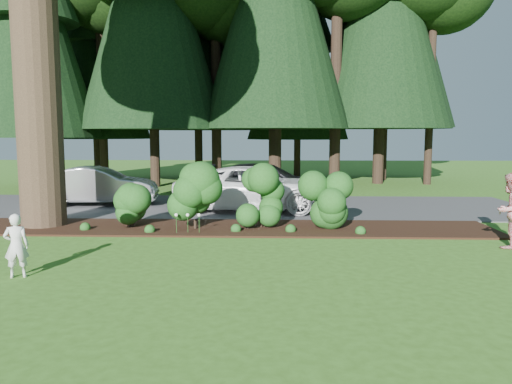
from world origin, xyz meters
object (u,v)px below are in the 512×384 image
(child, at_px, (16,246))
(adult, at_px, (510,211))
(car_white_suv, at_px, (255,188))
(car_silver_wagon, at_px, (98,186))
(car_dark_suv, at_px, (267,183))

(child, height_order, adult, adult)
(car_white_suv, xyz_separation_m, child, (-4.05, -8.14, -0.19))
(car_silver_wagon, height_order, adult, adult)
(car_white_suv, distance_m, child, 9.10)
(car_dark_suv, bearing_deg, car_silver_wagon, 103.79)
(car_white_suv, bearing_deg, car_dark_suv, -6.39)
(child, bearing_deg, adult, 178.21)
(car_white_suv, xyz_separation_m, adult, (6.10, -5.37, 0.09))
(adult, bearing_deg, car_dark_suv, -88.76)
(car_dark_suv, xyz_separation_m, adult, (5.70, -7.58, 0.11))
(car_white_suv, bearing_deg, adult, -127.50)
(car_silver_wagon, xyz_separation_m, child, (1.75, -9.19, -0.14))
(car_silver_wagon, relative_size, adult, 2.45)
(car_dark_suv, height_order, adult, adult)
(adult, bearing_deg, child, -20.39)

